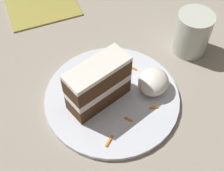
% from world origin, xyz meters
% --- Properties ---
extents(ground_plane, '(6.00, 6.00, 0.00)m').
position_xyz_m(ground_plane, '(0.00, 0.00, 0.00)').
color(ground_plane, black).
rests_on(ground_plane, ground).
extents(dining_table, '(1.02, 1.19, 0.03)m').
position_xyz_m(dining_table, '(0.00, 0.00, 0.02)').
color(dining_table, gray).
rests_on(dining_table, ground).
extents(plate, '(0.27, 0.27, 0.01)m').
position_xyz_m(plate, '(0.06, -0.04, 0.04)').
color(plate, silver).
rests_on(plate, dining_table).
extents(cake_slice, '(0.13, 0.09, 0.10)m').
position_xyz_m(cake_slice, '(0.04, -0.02, 0.09)').
color(cake_slice, '#4C2D19').
rests_on(cake_slice, plate).
extents(cream_dollop, '(0.07, 0.06, 0.04)m').
position_xyz_m(cream_dollop, '(0.11, -0.10, 0.06)').
color(cream_dollop, white).
rests_on(cream_dollop, plate).
extents(orange_garnish, '(0.05, 0.05, 0.01)m').
position_xyz_m(orange_garnish, '(0.15, -0.00, 0.05)').
color(orange_garnish, orange).
rests_on(orange_garnish, plate).
extents(carrot_shreds_scatter, '(0.19, 0.21, 0.00)m').
position_xyz_m(carrot_shreds_scatter, '(0.05, -0.04, 0.04)').
color(carrot_shreds_scatter, orange).
rests_on(carrot_shreds_scatter, plate).
extents(drinking_glass, '(0.08, 0.08, 0.10)m').
position_xyz_m(drinking_glass, '(0.26, -0.13, 0.07)').
color(drinking_glass, beige).
rests_on(drinking_glass, dining_table).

